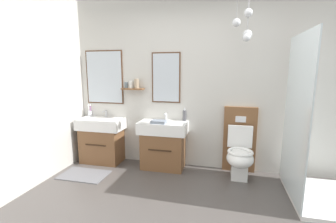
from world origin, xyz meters
TOP-DOWN VIEW (x-y plane):
  - wall_back at (-0.02, 1.74)m, footprint 4.42×0.60m
  - bath_mat at (-1.66, 0.93)m, footprint 0.68×0.44m
  - vanity_sink_left at (-1.66, 1.50)m, footprint 0.75×0.44m
  - tap_on_left_sink at (-1.66, 1.65)m, footprint 0.03×0.13m
  - vanity_sink_right at (-0.59, 1.50)m, footprint 0.75×0.44m
  - tap_on_right_sink at (-0.59, 1.65)m, footprint 0.03×0.13m
  - toilet at (0.57, 1.48)m, footprint 0.48×0.62m
  - toothbrush_cup at (-1.95, 1.64)m, footprint 0.07×0.07m
  - soap_dispenser at (-0.28, 1.65)m, footprint 0.06×0.06m
  - folded_hand_towel at (-0.63, 1.38)m, footprint 0.22×0.16m
  - shower_tray at (1.47, 1.01)m, footprint 1.04×1.00m

SIDE VIEW (x-z plane):
  - bath_mat at x=-1.66m, z-range 0.00..0.01m
  - toilet at x=0.57m, z-range -0.12..0.88m
  - shower_tray at x=1.47m, z-range -0.59..1.36m
  - vanity_sink_left at x=-1.66m, z-range 0.02..0.76m
  - vanity_sink_right at x=-0.59m, z-range 0.02..0.76m
  - folded_hand_towel at x=-0.63m, z-range 0.75..0.79m
  - toothbrush_cup at x=-1.95m, z-range 0.70..0.91m
  - tap_on_left_sink at x=-1.66m, z-range 0.76..0.87m
  - tap_on_right_sink at x=-0.59m, z-range 0.76..0.87m
  - soap_dispenser at x=-0.28m, z-range 0.73..0.93m
  - wall_back at x=-0.02m, z-range 0.00..2.66m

